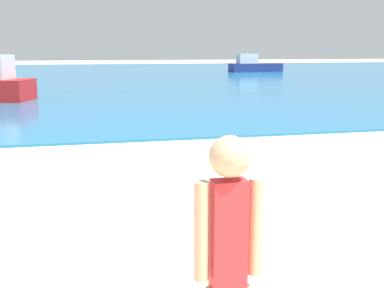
{
  "coord_description": "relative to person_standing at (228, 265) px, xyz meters",
  "views": [
    {
      "loc": [
        -1.74,
        4.04,
        2.21
      ],
      "look_at": [
        -0.29,
        10.2,
        0.93
      ],
      "focal_mm": 44.1,
      "sensor_mm": 36.0,
      "label": 1
    }
  ],
  "objects": [
    {
      "name": "water",
      "position": [
        0.97,
        38.76,
        -0.96
      ],
      "size": [
        160.0,
        60.0,
        0.06
      ],
      "primitive_type": "cube",
      "color": "#1E6B9E",
      "rests_on": "ground"
    },
    {
      "name": "person_standing",
      "position": [
        0.0,
        0.0,
        0.0
      ],
      "size": [
        0.4,
        0.23,
        1.75
      ],
      "rotation": [
        0.0,
        0.0,
        0.0
      ],
      "color": "#DDAD84",
      "rests_on": "ground"
    },
    {
      "name": "boat_far",
      "position": [
        15.42,
        40.64,
        -0.35
      ],
      "size": [
        5.08,
        1.82,
        1.7
      ],
      "rotation": [
        0.0,
        0.0,
        0.04
      ],
      "color": "navy",
      "rests_on": "water"
    }
  ]
}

